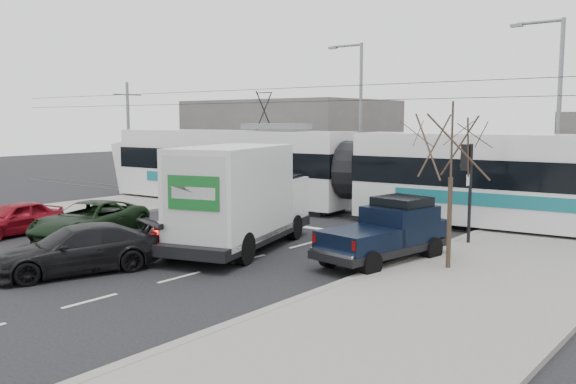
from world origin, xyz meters
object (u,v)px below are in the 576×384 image
Objects in this scene: street_lamp_far at (358,111)px; traffic_signal at (467,172)px; tram at (354,172)px; red_car at (14,218)px; dark_car at (77,249)px; box_truck at (240,199)px; street_lamp_near at (555,108)px; bare_tree at (452,147)px; silver_pickup at (220,216)px; navy_pickup at (389,231)px; green_car at (89,220)px.

traffic_signal is at bearing -41.72° from street_lamp_far.
tram is 15.01m from red_car.
box_truck is at bearing 92.69° from dark_car.
street_lamp_near and street_lamp_far have the same top height.
silver_pickup is at bearing -169.60° from bare_tree.
dark_car is (7.34, -1.83, 0.04)m from red_car.
street_lamp_near is at bearing 22.51° from tram.
silver_pickup is 8.74m from red_car.
red_car is (-16.10, -5.22, -3.11)m from bare_tree.
street_lamp_near reaches higher than tram.
navy_pickup is 1.00× the size of green_car.
box_truck is at bearing -89.02° from tram.
tram reaches higher than dark_car.
box_truck is at bearing -27.60° from silver_pickup.
tram is (-8.10, 7.39, -1.67)m from bare_tree.
street_lamp_near is 2.26× the size of red_car.
box_truck is at bearing 2.63° from green_car.
street_lamp_far is at bearing 117.77° from dark_car.
tram is 9.61m from navy_pickup.
silver_pickup is 1.31m from box_truck.
bare_tree is 0.79× the size of silver_pickup.
dark_car is at bearing -141.16° from bare_tree.
silver_pickup is 5.59m from dark_car.
street_lamp_near is 1.42× the size of silver_pickup.
street_lamp_near is 20.86m from dark_car.
navy_pickup is at bearing 0.51° from box_truck.
street_lamp_far reaches higher than traffic_signal.
street_lamp_near is at bearing 90.06° from navy_pickup.
green_car is at bearing -147.21° from traffic_signal.
green_car reaches higher than dark_car.
red_car is (-2.97, -1.48, -0.04)m from green_car.
green_car is (-1.35, -17.24, -4.39)m from street_lamp_far.
street_lamp_far is at bearing 69.38° from red_car.
box_truck is 5.80m from dark_car.
red_car is at bearing -174.61° from dark_car.
street_lamp_far is (-11.50, 2.00, 0.00)m from street_lamp_near.
traffic_signal reaches higher than box_truck.
red_car is at bearing -177.32° from silver_pickup.
bare_tree is 7.56m from box_truck.
silver_pickup is at bearing 103.69° from dark_car.
box_truck reaches higher than red_car.
tram is at bearing 48.74° from green_car.
street_lamp_near is at bearing 38.95° from red_car.
traffic_signal is at bearing -31.18° from tram.
silver_pickup is at bearing -121.33° from street_lamp_near.
green_car is (-13.13, -3.74, -3.07)m from bare_tree.
green_car is at bearing -177.47° from box_truck.
dark_car is (-6.71, -7.05, -0.31)m from navy_pickup.
navy_pickup reaches higher than red_car.
tram is (-6.97, 3.39, -0.62)m from traffic_signal.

